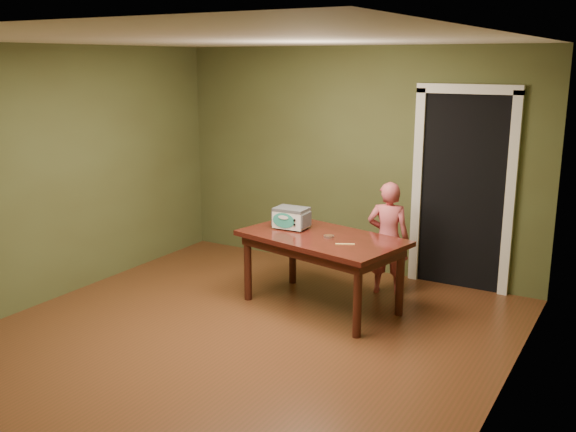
{
  "coord_description": "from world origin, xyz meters",
  "views": [
    {
      "loc": [
        3.08,
        -4.28,
        2.45
      ],
      "look_at": [
        -0.0,
        1.0,
        0.95
      ],
      "focal_mm": 40.0,
      "sensor_mm": 36.0,
      "label": 1
    }
  ],
  "objects": [
    {
      "name": "floor",
      "position": [
        0.0,
        0.0,
        0.0
      ],
      "size": [
        5.0,
        5.0,
        0.0
      ],
      "primitive_type": "plane",
      "color": "#5D2E1A",
      "rests_on": "ground"
    },
    {
      "name": "room_shell",
      "position": [
        0.0,
        0.0,
        1.71
      ],
      "size": [
        4.52,
        5.02,
        2.61
      ],
      "color": "#4B552D",
      "rests_on": "ground"
    },
    {
      "name": "doorway",
      "position": [
        1.3,
        2.78,
        1.06
      ],
      "size": [
        1.1,
        0.66,
        2.25
      ],
      "color": "black",
      "rests_on": "ground"
    },
    {
      "name": "dining_table",
      "position": [
        0.29,
        1.17,
        0.65
      ],
      "size": [
        1.75,
        1.21,
        0.75
      ],
      "rotation": [
        0.0,
        0.0,
        -0.21
      ],
      "color": "#37130C",
      "rests_on": "floor"
    },
    {
      "name": "toy_oven",
      "position": [
        -0.11,
        1.26,
        0.87
      ],
      "size": [
        0.36,
        0.25,
        0.22
      ],
      "rotation": [
        0.0,
        0.0,
        0.04
      ],
      "color": "#4C4F54",
      "rests_on": "dining_table"
    },
    {
      "name": "baking_pan",
      "position": [
        0.37,
        1.14,
        0.76
      ],
      "size": [
        0.1,
        0.1,
        0.02
      ],
      "color": "silver",
      "rests_on": "dining_table"
    },
    {
      "name": "spatula",
      "position": [
        0.62,
        1.0,
        0.75
      ],
      "size": [
        0.17,
        0.11,
        0.01
      ],
      "primitive_type": "cube",
      "rotation": [
        0.0,
        0.0,
        0.48
      ],
      "color": "#F8C96B",
      "rests_on": "dining_table"
    },
    {
      "name": "child",
      "position": [
        0.7,
        1.89,
        0.61
      ],
      "size": [
        0.5,
        0.39,
        1.22
      ],
      "primitive_type": "imported",
      "rotation": [
        0.0,
        0.0,
        3.4
      ],
      "color": "#D0555D",
      "rests_on": "floor"
    }
  ]
}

